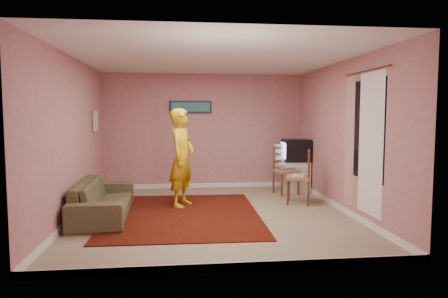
{
  "coord_description": "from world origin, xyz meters",
  "views": [
    {
      "loc": [
        -0.54,
        -6.6,
        1.67
      ],
      "look_at": [
        0.25,
        0.6,
        1.05
      ],
      "focal_mm": 32.0,
      "sensor_mm": 36.0,
      "label": 1
    }
  ],
  "objects": [
    {
      "name": "wall_front",
      "position": [
        0.0,
        -2.5,
        1.3
      ],
      "size": [
        4.5,
        0.02,
        2.6
      ],
      "primitive_type": "cube",
      "color": "tan",
      "rests_on": "ground"
    },
    {
      "name": "ceiling",
      "position": [
        0.0,
        0.0,
        2.6
      ],
      "size": [
        4.5,
        5.0,
        0.02
      ],
      "primitive_type": "cube",
      "color": "white",
      "rests_on": "wall_back"
    },
    {
      "name": "blue_throw",
      "position": [
        1.68,
        1.75,
        0.81
      ],
      "size": [
        0.44,
        0.05,
        0.46
      ],
      "primitive_type": "cube",
      "color": "#92C2F0",
      "rests_on": "chair_a"
    },
    {
      "name": "ground",
      "position": [
        0.0,
        0.0,
        0.0
      ],
      "size": [
        5.0,
        5.0,
        0.0
      ],
      "primitive_type": "plane",
      "color": "gray",
      "rests_on": "ground"
    },
    {
      "name": "wall_left",
      "position": [
        -2.25,
        0.0,
        1.3
      ],
      "size": [
        0.02,
        5.0,
        2.6
      ],
      "primitive_type": "cube",
      "color": "tan",
      "rests_on": "ground"
    },
    {
      "name": "game_console",
      "position": [
        1.67,
        0.64,
        0.54
      ],
      "size": [
        0.25,
        0.21,
        0.04
      ],
      "primitive_type": "cube",
      "rotation": [
        0.0,
        0.0,
        -0.31
      ],
      "color": "silver",
      "rests_on": "chair_b"
    },
    {
      "name": "baseboard_left",
      "position": [
        -2.24,
        0.0,
        0.05
      ],
      "size": [
        0.02,
        5.0,
        0.1
      ],
      "primitive_type": "cube",
      "color": "white",
      "rests_on": "ground"
    },
    {
      "name": "picture_left",
      "position": [
        -2.22,
        1.6,
        1.55
      ],
      "size": [
        0.04,
        0.38,
        0.42
      ],
      "color": "#CDBC8D",
      "rests_on": "wall_left"
    },
    {
      "name": "sofa",
      "position": [
        -1.8,
        0.02,
        0.3
      ],
      "size": [
        0.88,
        2.08,
        0.6
      ],
      "primitive_type": "imported",
      "rotation": [
        0.0,
        0.0,
        1.61
      ],
      "color": "brown",
      "rests_on": "ground"
    },
    {
      "name": "tv_cabinet",
      "position": [
        1.95,
        1.76,
        0.33
      ],
      "size": [
        0.53,
        0.48,
        0.67
      ],
      "primitive_type": "cube",
      "color": "silver",
      "rests_on": "ground"
    },
    {
      "name": "curtain_sheer",
      "position": [
        2.23,
        -1.05,
        1.25
      ],
      "size": [
        0.01,
        0.75,
        2.1
      ],
      "primitive_type": "cube",
      "color": "white",
      "rests_on": "wall_right"
    },
    {
      "name": "area_rug",
      "position": [
        -0.5,
        0.02,
        0.01
      ],
      "size": [
        2.56,
        3.17,
        0.02
      ],
      "primitive_type": "cube",
      "rotation": [
        0.0,
        0.0,
        -0.02
      ],
      "color": "black",
      "rests_on": "ground"
    },
    {
      "name": "dvd_player",
      "position": [
        1.68,
        1.56,
        0.54
      ],
      "size": [
        0.34,
        0.26,
        0.06
      ],
      "primitive_type": "cube",
      "rotation": [
        0.0,
        0.0,
        0.09
      ],
      "color": "#A7A7AC",
      "rests_on": "chair_a"
    },
    {
      "name": "wall_right",
      "position": [
        2.25,
        0.0,
        1.3
      ],
      "size": [
        0.02,
        5.0,
        2.6
      ],
      "primitive_type": "cube",
      "color": "tan",
      "rests_on": "ground"
    },
    {
      "name": "wall_back",
      "position": [
        0.0,
        2.5,
        1.3
      ],
      "size": [
        4.5,
        0.02,
        2.6
      ],
      "primitive_type": "cube",
      "color": "tan",
      "rests_on": "ground"
    },
    {
      "name": "crt_tv",
      "position": [
        1.94,
        1.76,
        0.91
      ],
      "size": [
        0.57,
        0.51,
        0.48
      ],
      "rotation": [
        0.0,
        0.0,
        -0.02
      ],
      "color": "black",
      "rests_on": "tv_cabinet"
    },
    {
      "name": "curtain_floral",
      "position": [
        2.21,
        -0.35,
        1.25
      ],
      "size": [
        0.01,
        0.35,
        2.1
      ],
      "primitive_type": "cube",
      "color": "beige",
      "rests_on": "wall_right"
    },
    {
      "name": "window",
      "position": [
        2.24,
        -0.9,
        1.45
      ],
      "size": [
        0.01,
        1.1,
        1.5
      ],
      "primitive_type": "cube",
      "color": "black",
      "rests_on": "wall_right"
    },
    {
      "name": "chair_a",
      "position": [
        1.68,
        1.56,
        0.62
      ],
      "size": [
        0.55,
        0.53,
        0.55
      ],
      "rotation": [
        0.0,
        0.0,
        0.25
      ],
      "color": "tan",
      "rests_on": "ground"
    },
    {
      "name": "baseboard_right",
      "position": [
        2.24,
        0.0,
        0.05
      ],
      "size": [
        0.02,
        5.0,
        0.1
      ],
      "primitive_type": "cube",
      "color": "white",
      "rests_on": "ground"
    },
    {
      "name": "picture_back",
      "position": [
        -0.3,
        2.47,
        1.85
      ],
      "size": [
        0.95,
        0.04,
        0.28
      ],
      "color": "#151A39",
      "rests_on": "wall_back"
    },
    {
      "name": "baseboard_back",
      "position": [
        0.0,
        2.49,
        0.05
      ],
      "size": [
        4.5,
        0.02,
        0.1
      ],
      "primitive_type": "cube",
      "color": "white",
      "rests_on": "ground"
    },
    {
      "name": "person",
      "position": [
        -0.51,
        0.66,
        0.9
      ],
      "size": [
        0.66,
        0.77,
        1.79
      ],
      "primitive_type": "imported",
      "rotation": [
        0.0,
        0.0,
        1.16
      ],
      "color": "gold",
      "rests_on": "ground"
    },
    {
      "name": "chair_b",
      "position": [
        1.67,
        0.64,
        0.62
      ],
      "size": [
        0.56,
        0.58,
        0.56
      ],
      "rotation": [
        0.0,
        0.0,
        -1.9
      ],
      "color": "tan",
      "rests_on": "ground"
    },
    {
      "name": "curtain_rod",
      "position": [
        2.2,
        -0.9,
        2.32
      ],
      "size": [
        0.02,
        1.4,
        0.02
      ],
      "primitive_type": "cylinder",
      "rotation": [
        1.57,
        0.0,
        0.0
      ],
      "color": "brown",
      "rests_on": "wall_right"
    },
    {
      "name": "baseboard_front",
      "position": [
        0.0,
        -2.49,
        0.05
      ],
      "size": [
        4.5,
        0.02,
        0.1
      ],
      "primitive_type": "cube",
      "color": "white",
      "rests_on": "ground"
    }
  ]
}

